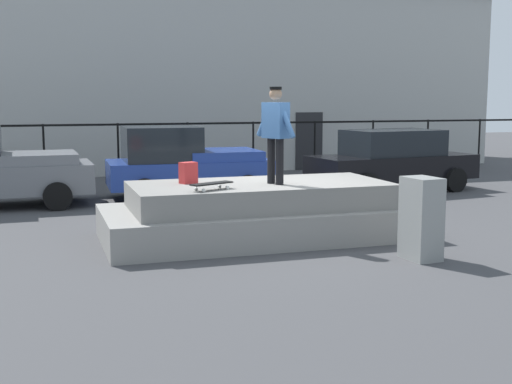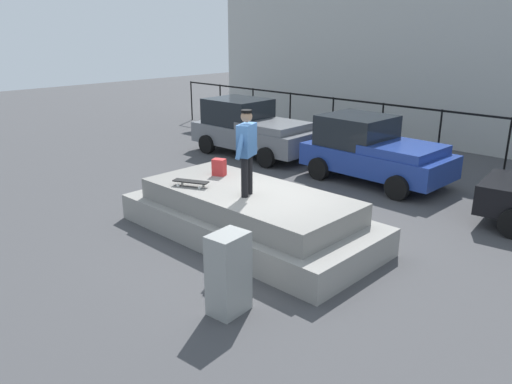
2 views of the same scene
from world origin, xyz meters
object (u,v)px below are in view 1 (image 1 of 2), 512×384
object	(u,v)px
skateboard	(212,184)
car_blue_pickup_mid	(184,163)
backpack	(188,173)
car_black_sedan_far	(392,160)
utility_box	(421,219)
skateboarder	(276,128)

from	to	relation	value
skateboard	car_blue_pickup_mid	xyz separation A→B (m)	(0.77, 5.87, -0.21)
skateboard	backpack	size ratio (longest dim) A/B	2.06
skateboard	car_black_sedan_far	distance (m)	8.37
backpack	utility_box	world-z (taller)	backpack
skateboarder	car_blue_pickup_mid	xyz separation A→B (m)	(-0.48, 5.46, -1.09)
backpack	car_black_sedan_far	distance (m)	7.93
backpack	car_black_sedan_far	xyz separation A→B (m)	(6.56, 4.44, -0.34)
skateboarder	car_blue_pickup_mid	size ratio (longest dim) A/B	0.41
car_black_sedan_far	utility_box	world-z (taller)	car_black_sedan_far
car_blue_pickup_mid	skateboarder	bearing A→B (deg)	-85.02
backpack	car_black_sedan_far	bearing A→B (deg)	12.81
skateboard	car_black_sedan_far	xyz separation A→B (m)	(6.38, 5.40, -0.25)
skateboarder	car_black_sedan_far	xyz separation A→B (m)	(5.13, 5.00, -1.13)
car_blue_pickup_mid	utility_box	xyz separation A→B (m)	(2.14, -7.53, -0.25)
skateboarder	car_black_sedan_far	bearing A→B (deg)	44.25
skateboarder	skateboard	xyz separation A→B (m)	(-1.25, -0.41, -0.88)
car_black_sedan_far	skateboard	bearing A→B (deg)	-139.74
backpack	car_blue_pickup_mid	world-z (taller)	car_blue_pickup_mid
car_blue_pickup_mid	car_black_sedan_far	world-z (taller)	car_blue_pickup_mid
skateboarder	car_black_sedan_far	size ratio (longest dim) A/B	0.36
car_blue_pickup_mid	car_black_sedan_far	size ratio (longest dim) A/B	0.87
skateboarder	skateboard	distance (m)	1.58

